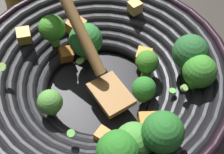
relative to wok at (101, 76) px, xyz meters
name	(u,v)px	position (x,y,z in m)	size (l,w,h in m)	color
ground_plane	(100,94)	(0.00, 0.00, -0.05)	(4.00, 4.00, 0.00)	#332D28
wok	(101,76)	(0.00, 0.00, 0.00)	(0.42, 0.45, 0.25)	black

